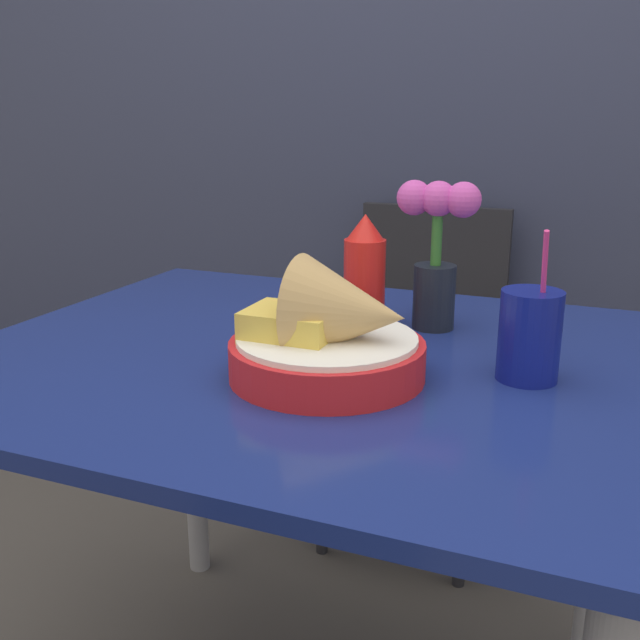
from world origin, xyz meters
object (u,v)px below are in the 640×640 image
chair_far_window (423,344)px  drink_cup (530,338)px  ketchup_bottle (365,273)px  food_basket (334,337)px  flower_vase (436,247)px

chair_far_window → drink_cup: bearing=-67.3°
ketchup_bottle → drink_cup: drink_cup is taller
food_basket → ketchup_bottle: (-0.04, 0.26, 0.03)m
chair_far_window → ketchup_bottle: size_ratio=4.54×
chair_far_window → flower_vase: flower_vase is taller
ketchup_bottle → flower_vase: flower_vase is taller
chair_far_window → ketchup_bottle: (0.06, -0.67, 0.34)m
chair_far_window → ketchup_bottle: bearing=-85.1°
drink_cup → ketchup_bottle: bearing=151.8°
food_basket → flower_vase: (0.07, 0.29, 0.08)m
food_basket → ketchup_bottle: 0.26m
ketchup_bottle → food_basket: bearing=-80.3°
chair_far_window → food_basket: bearing=-83.8°
chair_far_window → drink_cup: 0.95m
drink_cup → flower_vase: 0.27m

